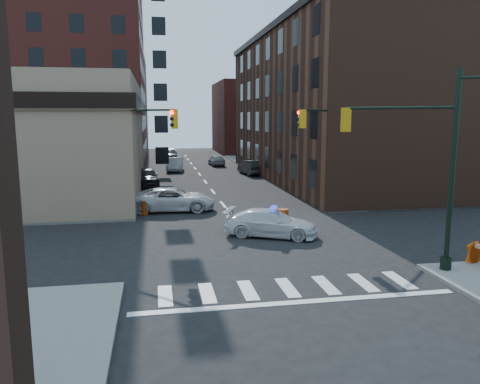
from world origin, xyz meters
name	(u,v)px	position (x,y,z in m)	size (l,w,h in m)	color
ground	(251,240)	(0.00, 0.00, 0.00)	(140.00, 140.00, 0.00)	black
sidewalk_ne	(375,165)	(23.00, 32.75, 0.07)	(34.00, 54.50, 0.15)	gray
apartment_block	(39,69)	(-18.50, 40.00, 12.00)	(25.00, 25.00, 24.00)	maroon
commercial_row_ne	(333,109)	(13.00, 22.50, 7.00)	(14.00, 34.00, 14.00)	#4A2A1D
filler_nw	(87,106)	(-16.00, 62.00, 8.00)	(20.00, 18.00, 16.00)	brown
filler_ne	(263,118)	(14.00, 58.00, 6.00)	(16.00, 16.00, 12.00)	maroon
signal_pole_se	(424,158)	(6.04, -5.52, 4.61)	(5.40, 5.27, 8.00)	black
signal_pole_nw	(135,150)	(-5.85, 5.34, 4.34)	(3.58, 3.67, 8.00)	black
signal_pole_ne	(325,148)	(5.84, 5.35, 4.34)	(3.67, 3.58, 8.00)	black
tree_ne_near	(271,143)	(7.50, 26.00, 3.49)	(3.00, 3.00, 4.85)	black
tree_ne_far	(255,139)	(7.50, 34.00, 3.49)	(3.00, 3.00, 4.85)	black
police_car	(271,223)	(1.24, 0.68, 0.71)	(1.99, 4.90, 1.42)	silver
pickup	(173,199)	(-3.62, 8.41, 0.79)	(2.61, 5.66, 1.57)	silver
parked_car_wnear	(147,177)	(-5.50, 20.38, 0.83)	(1.96, 4.86, 1.66)	black
parked_car_wfar	(175,164)	(-2.50, 31.47, 0.78)	(1.65, 4.72, 1.56)	#9C9DA4
parked_car_wdeep	(171,154)	(-2.50, 46.82, 0.72)	(2.01, 4.94, 1.43)	black
parked_car_enear	(251,167)	(5.50, 26.77, 0.78)	(1.66, 4.76, 1.57)	black
parked_car_efar	(217,160)	(3.02, 36.71, 0.70)	(1.66, 4.14, 1.41)	#96999E
pedestrian_a	(109,205)	(-7.54, 6.00, 1.01)	(0.62, 0.41, 1.71)	black
pedestrian_b	(28,204)	(-12.31, 6.55, 1.09)	(0.92, 0.72, 1.89)	black
pedestrian_c	(23,202)	(-13.00, 8.17, 0.98)	(0.97, 0.40, 1.65)	#1D232C
barrel_road	(283,219)	(2.27, 2.12, 0.57)	(0.64, 0.64, 1.14)	#C24C09
barrel_bank	(144,208)	(-5.50, 7.46, 0.46)	(0.51, 0.51, 0.91)	orange
barricade_nw_a	(102,210)	(-8.06, 6.70, 0.58)	(1.14, 0.57, 0.85)	#EA5F0B
barricade_nw_b	(60,209)	(-10.67, 7.30, 0.62)	(1.25, 0.62, 0.93)	red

